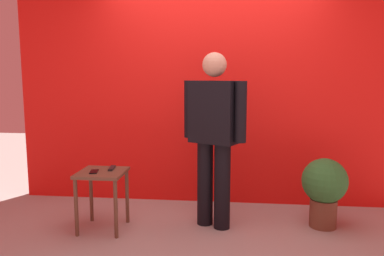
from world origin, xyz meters
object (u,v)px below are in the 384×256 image
standing_person (214,131)px  tv_remote (112,168)px  potted_plant (324,187)px  cell_phone (94,172)px  side_table (102,182)px

standing_person → tv_remote: standing_person is taller
tv_remote → potted_plant: bearing=-1.1°
standing_person → potted_plant: bearing=4.8°
cell_phone → potted_plant: size_ratio=0.21×
tv_remote → side_table: bearing=-134.8°
potted_plant → standing_person: bearing=-175.2°
standing_person → side_table: standing_person is taller
cell_phone → tv_remote: tv_remote is taller
side_table → cell_phone: bearing=-147.7°
side_table → cell_phone: 0.14m
tv_remote → standing_person: bearing=-0.4°
side_table → potted_plant: 2.16m
cell_phone → tv_remote: 0.18m
cell_phone → standing_person: bearing=-0.2°
tv_remote → potted_plant: potted_plant is taller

